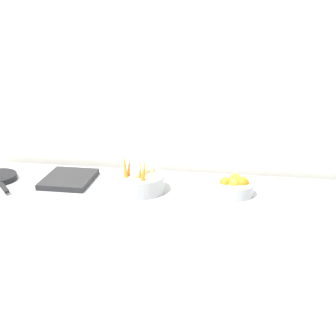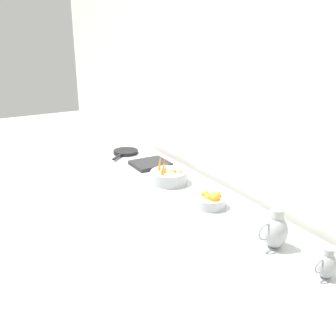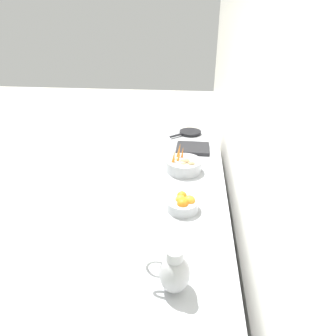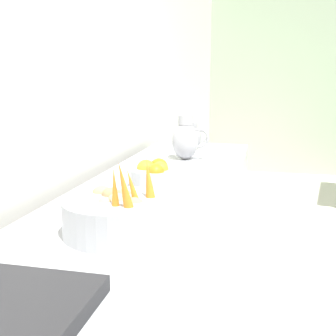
% 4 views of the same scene
% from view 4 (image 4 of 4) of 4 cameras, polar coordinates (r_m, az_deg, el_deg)
% --- Properties ---
extents(tile_wall_left, '(0.10, 9.24, 3.00)m').
position_cam_4_polar(tile_wall_left, '(2.17, -11.15, 15.07)').
color(tile_wall_left, white).
rests_on(tile_wall_left, ground_plane).
extents(prep_counter, '(0.66, 3.05, 0.93)m').
position_cam_4_polar(prep_counter, '(1.79, -2.95, -18.59)').
color(prep_counter, '#ADAFB5').
rests_on(prep_counter, ground_plane).
extents(vegetable_colander, '(0.31, 0.31, 0.23)m').
position_cam_4_polar(vegetable_colander, '(1.23, -6.96, -6.39)').
color(vegetable_colander, '#ADAFB5').
rests_on(vegetable_colander, prep_counter).
extents(orange_bowl, '(0.23, 0.23, 0.11)m').
position_cam_4_polar(orange_bowl, '(1.77, -1.63, -0.98)').
color(orange_bowl, '#ADAFB5').
rests_on(orange_bowl, prep_counter).
extents(metal_pitcher_tall, '(0.21, 0.15, 0.25)m').
position_cam_4_polar(metal_pitcher_tall, '(2.39, 2.41, 3.90)').
color(metal_pitcher_tall, '#A3A3A8').
rests_on(metal_pitcher_tall, prep_counter).
extents(metal_pitcher_short, '(0.15, 0.10, 0.18)m').
position_cam_4_polar(metal_pitcher_short, '(2.76, 3.51, 4.21)').
color(metal_pitcher_short, '#939399').
rests_on(metal_pitcher_short, prep_counter).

